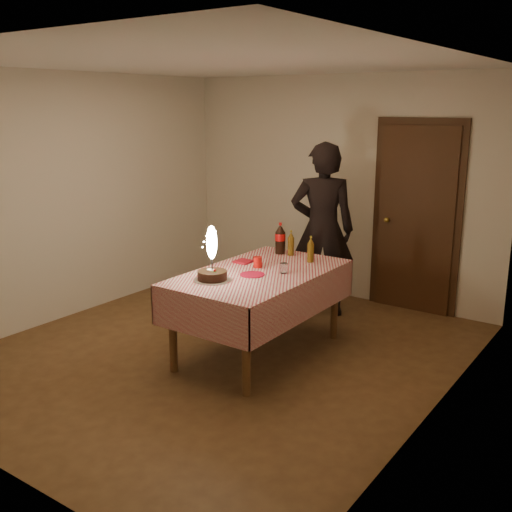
# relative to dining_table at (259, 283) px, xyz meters

# --- Properties ---
(ground) EXTENTS (4.00, 4.50, 0.01)m
(ground) POSITION_rel_dining_table_xyz_m (-0.31, -0.20, -0.69)
(ground) COLOR brown
(ground) RESTS_ON ground
(room_shell) EXTENTS (4.04, 4.54, 2.62)m
(room_shell) POSITION_rel_dining_table_xyz_m (-0.27, -0.12, 0.97)
(room_shell) COLOR beige
(room_shell) RESTS_ON ground
(dining_table) EXTENTS (1.02, 1.72, 0.79)m
(dining_table) POSITION_rel_dining_table_xyz_m (0.00, 0.00, 0.00)
(dining_table) COLOR brown
(dining_table) RESTS_ON ground
(birthday_cake) EXTENTS (0.32, 0.32, 0.48)m
(birthday_cake) POSITION_rel_dining_table_xyz_m (-0.18, -0.45, 0.23)
(birthday_cake) COLOR white
(birthday_cake) RESTS_ON dining_table
(red_plate) EXTENTS (0.22, 0.22, 0.01)m
(red_plate) POSITION_rel_dining_table_xyz_m (0.01, -0.13, 0.11)
(red_plate) COLOR #AD0C28
(red_plate) RESTS_ON dining_table
(red_cup) EXTENTS (0.08, 0.08, 0.10)m
(red_cup) POSITION_rel_dining_table_xyz_m (-0.09, 0.11, 0.16)
(red_cup) COLOR red
(red_cup) RESTS_ON dining_table
(clear_cup) EXTENTS (0.07, 0.07, 0.09)m
(clear_cup) POSITION_rel_dining_table_xyz_m (0.21, 0.09, 0.15)
(clear_cup) COLOR silver
(clear_cup) RESTS_ON dining_table
(napkin_stack) EXTENTS (0.15, 0.15, 0.02)m
(napkin_stack) POSITION_rel_dining_table_xyz_m (-0.30, 0.18, 0.12)
(napkin_stack) COLOR maroon
(napkin_stack) RESTS_ON dining_table
(cola_bottle) EXTENTS (0.10, 0.10, 0.32)m
(cola_bottle) POSITION_rel_dining_table_xyz_m (-0.21, 0.68, 0.26)
(cola_bottle) COLOR black
(cola_bottle) RESTS_ON dining_table
(amber_bottle_left) EXTENTS (0.06, 0.06, 0.26)m
(amber_bottle_left) POSITION_rel_dining_table_xyz_m (-0.08, 0.68, 0.22)
(amber_bottle_left) COLOR brown
(amber_bottle_left) RESTS_ON dining_table
(amber_bottle_right) EXTENTS (0.06, 0.06, 0.26)m
(amber_bottle_right) POSITION_rel_dining_table_xyz_m (0.21, 0.56, 0.22)
(amber_bottle_right) COLOR brown
(amber_bottle_right) RESTS_ON dining_table
(photographer) EXTENTS (0.82, 0.73, 1.89)m
(photographer) POSITION_rel_dining_table_xyz_m (-0.09, 1.32, 0.26)
(photographer) COLOR black
(photographer) RESTS_ON ground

